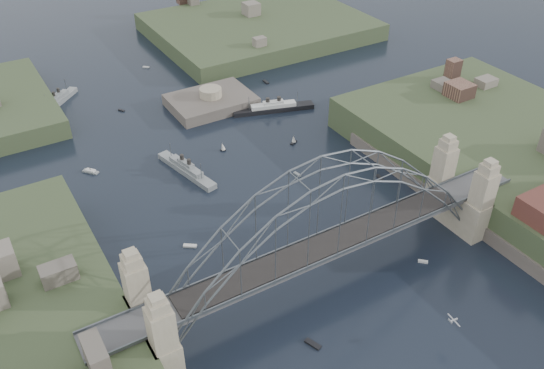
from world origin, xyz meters
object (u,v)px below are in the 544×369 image
at_px(fort_island, 212,108).
at_px(ocean_liner, 273,108).
at_px(bridge, 328,227).
at_px(naval_cruiser_far, 58,101).
at_px(naval_cruiser_near, 186,170).

xyz_separation_m(fort_island, ocean_liner, (13.13, -10.88, 1.18)).
bearing_deg(bridge, ocean_liner, 66.98).
bearing_deg(ocean_liner, fort_island, 140.36).
distance_m(fort_island, naval_cruiser_far, 42.20).
height_order(fort_island, ocean_liner, fort_island).
bearing_deg(naval_cruiser_far, ocean_liner, -34.99).
distance_m(naval_cruiser_near, ocean_liner, 35.53).
relative_size(bridge, fort_island, 3.82).
bearing_deg(bridge, fort_island, 80.27).
bearing_deg(naval_cruiser_far, bridge, -75.92).
relative_size(fort_island, naval_cruiser_near, 1.15).
distance_m(bridge, naval_cruiser_far, 96.61).
bearing_deg(ocean_liner, bridge, -113.02).
distance_m(naval_cruiser_far, ocean_liner, 59.15).
xyz_separation_m(bridge, naval_cruiser_far, (-23.33, 93.05, -11.46)).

